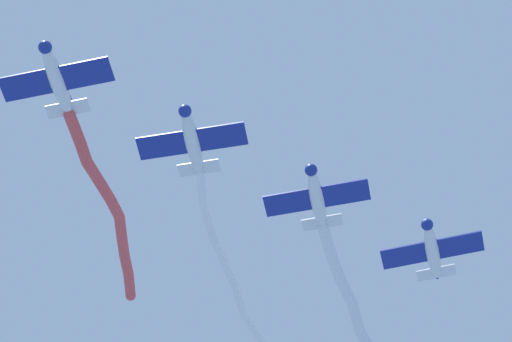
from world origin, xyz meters
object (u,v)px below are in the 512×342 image
at_px(airplane_lead, 57,79).
at_px(airplane_slot, 432,250).
at_px(airplane_right_wing, 317,197).
at_px(airplane_left_wing, 192,140).

relative_size(airplane_lead, airplane_slot, 1.02).
bearing_deg(airplane_slot, airplane_right_wing, -47.01).
bearing_deg(airplane_left_wing, airplane_lead, -51.13).
xyz_separation_m(airplane_lead, airplane_right_wing, (-0.75, -20.41, 0.50)).
bearing_deg(airplane_right_wing, airplane_left_wing, -49.24).
distance_m(airplane_right_wing, airplane_slot, 10.21).
bearing_deg(airplane_slot, airplane_left_wing, -47.01).
height_order(airplane_lead, airplane_right_wing, airplane_right_wing).
xyz_separation_m(airplane_lead, airplane_left_wing, (-0.38, -10.21, 0.25)).
height_order(airplane_left_wing, airplane_right_wing, airplane_right_wing).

